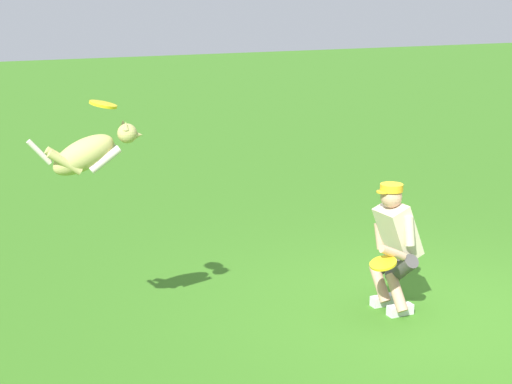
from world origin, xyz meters
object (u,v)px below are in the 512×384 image
(frisbee_flying, at_px, (103,104))
(frisbee_held, at_px, (383,263))
(dog, at_px, (90,153))
(person, at_px, (395,243))

(frisbee_flying, distance_m, frisbee_held, 2.95)
(dog, distance_m, frisbee_held, 2.88)
(person, bearing_deg, frisbee_flying, -10.59)
(person, distance_m, frisbee_held, 0.40)
(frisbee_flying, bearing_deg, dog, -3.28)
(person, xyz_separation_m, frisbee_held, (0.29, 0.25, -0.09))
(dog, height_order, frisbee_flying, frisbee_flying)
(frisbee_flying, bearing_deg, frisbee_held, 165.10)
(person, xyz_separation_m, dog, (2.85, -0.40, 1.07))
(person, bearing_deg, dog, -10.36)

